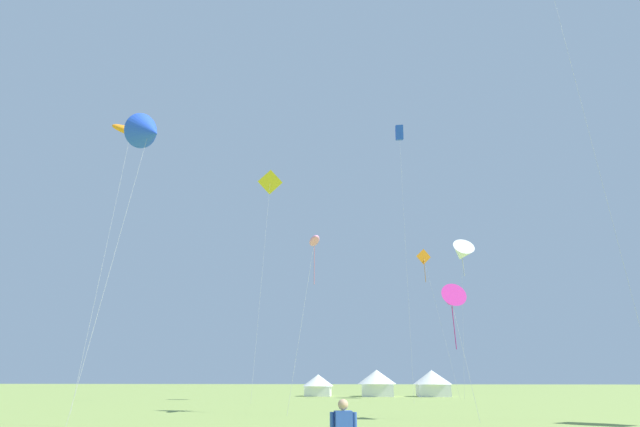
{
  "coord_description": "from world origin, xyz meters",
  "views": [
    {
      "loc": [
        3.41,
        -2.71,
        2.13
      ],
      "look_at": [
        0.0,
        32.0,
        15.49
      ],
      "focal_mm": 24.3,
      "sensor_mm": 36.0,
      "label": 1
    }
  ],
  "objects": [
    {
      "name": "kite_yellow_diamond",
      "position": [
        -6.81,
        42.04,
        23.3
      ],
      "size": [
        2.88,
        2.7,
        24.9
      ],
      "color": "yellow",
      "rests_on": "ground"
    },
    {
      "name": "kite_orange_diamond",
      "position": [
        11.35,
        51.58,
        16.25
      ],
      "size": [
        3.37,
        1.77,
        17.65
      ],
      "color": "orange",
      "rests_on": "ground"
    },
    {
      "name": "kite_white_delta",
      "position": [
        16.31,
        52.57,
        17.28
      ],
      "size": [
        3.61,
        3.71,
        19.03
      ],
      "color": "white",
      "rests_on": "ground"
    },
    {
      "name": "kite_pink_parafoil",
      "position": [
        -0.03,
        28.0,
        11.75
      ],
      "size": [
        2.14,
        2.74,
        12.15
      ],
      "color": "pink",
      "rests_on": "ground"
    },
    {
      "name": "kite_blue_box",
      "position": [
        8.61,
        44.01,
        30.3
      ],
      "size": [
        1.22,
        2.97,
        31.36
      ],
      "color": "blue",
      "rests_on": "ground"
    },
    {
      "name": "kite_magenta_delta",
      "position": [
        8.78,
        24.43,
        6.64
      ],
      "size": [
        1.69,
        2.43,
        7.56
      ],
      "color": "#E02DA3",
      "rests_on": "ground"
    },
    {
      "name": "kite_blue_delta",
      "position": [
        -10.32,
        20.89,
        17.41
      ],
      "size": [
        3.54,
        3.8,
        18.9
      ],
      "color": "blue",
      "rests_on": "ground"
    },
    {
      "name": "kite_orange_parafoil",
      "position": [
        -15.91,
        27.73,
        21.97
      ],
      "size": [
        3.11,
        3.15,
        22.59
      ],
      "color": "orange",
      "rests_on": "ground"
    },
    {
      "name": "festival_tent_right",
      "position": [
        -2.91,
        59.01,
        1.5
      ],
      "size": [
        4.16,
        4.16,
        2.7
      ],
      "color": "white",
      "rests_on": "ground"
    },
    {
      "name": "festival_tent_center",
      "position": [
        4.91,
        59.01,
        1.82
      ],
      "size": [
        5.05,
        5.05,
        3.28
      ],
      "color": "white",
      "rests_on": "ground"
    },
    {
      "name": "festival_tent_left",
      "position": [
        12.09,
        59.01,
        1.78
      ],
      "size": [
        4.96,
        4.96,
        3.22
      ],
      "color": "white",
      "rests_on": "ground"
    }
  ]
}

